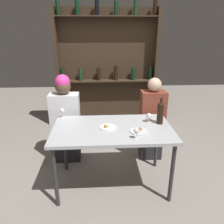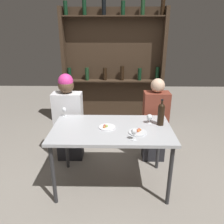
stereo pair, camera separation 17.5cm
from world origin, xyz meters
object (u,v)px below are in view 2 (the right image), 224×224
wine_bottle (161,113)px  wine_glass_1 (134,132)px  wine_glass_0 (150,117)px  seated_person_right (155,123)px  seated_person_left (69,119)px  food_plate_0 (107,127)px  wine_glass_2 (64,110)px  food_plate_1 (137,132)px

wine_bottle → wine_glass_1: 0.51m
wine_glass_0 → seated_person_right: size_ratio=0.09×
wine_glass_0 → seated_person_right: seated_person_right is taller
seated_person_left → food_plate_0: bearing=-45.7°
wine_glass_0 → wine_glass_2: 1.09m
food_plate_0 → seated_person_right: (0.67, 0.59, -0.20)m
wine_glass_2 → food_plate_1: 1.02m
food_plate_0 → seated_person_right: seated_person_right is taller
wine_glass_1 → wine_glass_0: bearing=62.3°
wine_bottle → seated_person_right: size_ratio=0.26×
seated_person_left → food_plate_1: bearing=-37.9°
wine_glass_2 → food_plate_0: bearing=-30.7°
wine_glass_2 → seated_person_left: 0.35m
seated_person_right → wine_glass_0: bearing=-109.3°
wine_glass_2 → wine_glass_1: bearing=-35.8°
seated_person_right → food_plate_0: bearing=-138.6°
seated_person_right → wine_glass_2: bearing=-168.3°
wine_glass_1 → wine_glass_2: wine_glass_2 is taller
wine_bottle → wine_glass_2: size_ratio=2.52×
wine_glass_2 → wine_bottle: bearing=-11.4°
wine_glass_0 → seated_person_right: (0.16, 0.45, -0.27)m
wine_glass_2 → food_plate_1: (0.90, -0.46, -0.08)m
food_plate_0 → seated_person_right: bearing=41.4°
wine_bottle → wine_glass_1: wine_bottle is taller
wine_glass_0 → wine_glass_2: (-1.07, 0.20, 0.01)m
wine_glass_1 → food_plate_0: (-0.29, 0.28, -0.07)m
food_plate_0 → seated_person_right: 0.91m
wine_glass_1 → seated_person_right: size_ratio=0.10×
wine_glass_2 → seated_person_right: (1.23, 0.25, -0.28)m
wine_glass_2 → seated_person_right: 1.29m
wine_bottle → food_plate_1: size_ratio=1.59×
wine_glass_0 → wine_bottle: bearing=-19.6°
wine_bottle → seated_person_right: seated_person_right is taller
wine_bottle → wine_glass_0: (-0.12, 0.04, -0.07)m
wine_glass_1 → food_plate_1: wine_glass_1 is taller
food_plate_0 → wine_glass_1: bearing=-44.3°
wine_glass_0 → food_plate_0: size_ratio=0.60×
wine_bottle → wine_glass_0: wine_bottle is taller
food_plate_1 → seated_person_right: bearing=65.5°
food_plate_0 → wine_glass_2: bearing=149.3°
food_plate_1 → seated_person_right: seated_person_right is taller
wine_bottle → food_plate_0: size_ratio=1.65×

